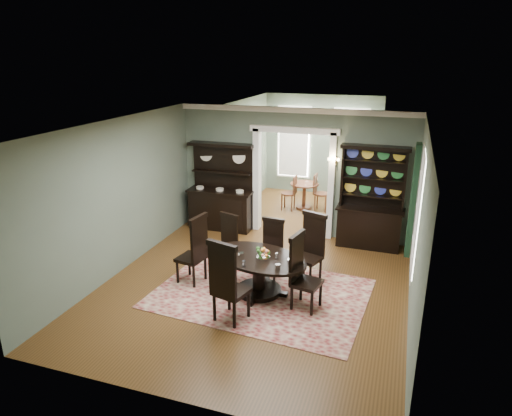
# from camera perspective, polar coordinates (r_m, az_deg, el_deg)

# --- Properties ---
(room) EXTENTS (5.51, 6.01, 3.01)m
(room) POSITION_cam_1_polar(r_m,az_deg,el_deg) (7.96, -0.41, -0.01)
(room) COLOR brown
(room) RESTS_ON ground
(parlor) EXTENTS (3.51, 3.50, 3.01)m
(parlor) POSITION_cam_1_polar(r_m,az_deg,el_deg) (13.12, 7.42, 7.09)
(parlor) COLOR brown
(parlor) RESTS_ON ground
(doorway_trim) EXTENTS (2.08, 0.25, 2.57)m
(doorway_trim) POSITION_cam_1_polar(r_m,az_deg,el_deg) (10.68, 4.74, 5.05)
(doorway_trim) COLOR white
(doorway_trim) RESTS_ON floor
(right_window) EXTENTS (0.15, 1.47, 2.12)m
(right_window) POSITION_cam_1_polar(r_m,az_deg,el_deg) (8.41, 19.29, 0.12)
(right_window) COLOR white
(right_window) RESTS_ON wall_right
(wall_sconce) EXTENTS (0.27, 0.21, 0.21)m
(wall_sconce) POSITION_cam_1_polar(r_m,az_deg,el_deg) (10.29, 9.74, 5.88)
(wall_sconce) COLOR #BB8332
(wall_sconce) RESTS_ON back_wall_right
(rug) EXTENTS (3.90, 2.90, 0.01)m
(rug) POSITION_cam_1_polar(r_m,az_deg,el_deg) (8.42, 0.61, -10.60)
(rug) COLOR maroon
(rug) RESTS_ON floor
(dining_table) EXTENTS (2.11, 2.11, 0.72)m
(dining_table) POSITION_cam_1_polar(r_m,az_deg,el_deg) (8.22, 0.37, -7.47)
(dining_table) COLOR black
(dining_table) RESTS_ON rug
(centerpiece) EXTENTS (1.23, 0.79, 0.20)m
(centerpiece) POSITION_cam_1_polar(r_m,az_deg,el_deg) (8.02, 0.90, -5.99)
(centerpiece) COLOR white
(centerpiece) RESTS_ON dining_table
(chair_far_left) EXTENTS (0.53, 0.52, 1.16)m
(chair_far_left) POSITION_cam_1_polar(r_m,az_deg,el_deg) (9.10, -3.64, -4.10)
(chair_far_left) COLOR black
(chair_far_left) RESTS_ON rug
(chair_far_mid) EXTENTS (0.46, 0.44, 1.16)m
(chair_far_mid) POSITION_cam_1_polar(r_m,az_deg,el_deg) (8.82, 1.96, -4.81)
(chair_far_mid) COLOR black
(chair_far_mid) RESTS_ON rug
(chair_far_right) EXTENTS (0.62, 0.60, 1.33)m
(chair_far_right) POSITION_cam_1_polar(r_m,az_deg,el_deg) (8.70, 6.90, -4.66)
(chair_far_right) COLOR black
(chair_far_right) RESTS_ON rug
(chair_end_left) EXTENTS (0.55, 0.58, 1.36)m
(chair_end_left) POSITION_cam_1_polar(r_m,az_deg,el_deg) (8.56, -7.58, -4.98)
(chair_end_left) COLOR black
(chair_end_left) RESTS_ON rug
(chair_end_right) EXTENTS (0.56, 0.58, 1.33)m
(chair_end_right) POSITION_cam_1_polar(r_m,az_deg,el_deg) (7.76, 5.65, -7.65)
(chair_end_right) COLOR black
(chair_end_right) RESTS_ON rug
(chair_near) EXTENTS (0.64, 0.62, 1.44)m
(chair_near) POSITION_cam_1_polar(r_m,az_deg,el_deg) (7.26, -3.71, -9.04)
(chair_near) COLOR black
(chair_near) RESTS_ON rug
(sideboard) EXTENTS (1.62, 0.60, 2.12)m
(sideboard) POSITION_cam_1_polar(r_m,az_deg,el_deg) (11.22, -4.37, 1.09)
(sideboard) COLOR black
(sideboard) RESTS_ON floor
(welsh_dresser) EXTENTS (1.47, 0.55, 2.28)m
(welsh_dresser) POSITION_cam_1_polar(r_m,az_deg,el_deg) (10.40, 14.10, -0.38)
(welsh_dresser) COLOR black
(welsh_dresser) RESTS_ON floor
(parlor_table) EXTENTS (0.79, 0.79, 0.73)m
(parlor_table) POSITION_cam_1_polar(r_m,az_deg,el_deg) (12.76, 6.04, 1.99)
(parlor_table) COLOR #5B2E1A
(parlor_table) RESTS_ON parlor_floor
(parlor_chair_left) EXTENTS (0.41, 0.41, 0.97)m
(parlor_chair_left) POSITION_cam_1_polar(r_m,az_deg,el_deg) (12.60, 4.38, 2.04)
(parlor_chair_left) COLOR #5B2E1A
(parlor_chair_left) RESTS_ON parlor_floor
(parlor_chair_right) EXTENTS (0.43, 0.42, 1.01)m
(parlor_chair_right) POSITION_cam_1_polar(r_m,az_deg,el_deg) (12.66, 7.91, 2.07)
(parlor_chair_right) COLOR #5B2E1A
(parlor_chair_right) RESTS_ON parlor_floor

